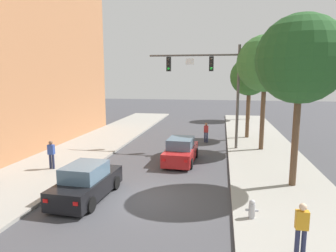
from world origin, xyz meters
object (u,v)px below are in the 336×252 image
object	(u,v)px
car_following_black	(87,183)
street_tree_nearest	(301,60)
street_tree_farthest	(250,72)
street_tree_second	(265,64)
pedestrian_sidewalk_left_walker	(51,153)
traffic_signal_mast	(212,78)
pedestrian_sidewalk_right_walker	(302,227)
fire_hydrant	(252,209)
car_lead_red	(181,151)
pedestrian_crossing_road	(206,132)
street_tree_third	(249,77)

from	to	relation	value
car_following_black	street_tree_nearest	size ratio (longest dim) A/B	0.53
street_tree_farthest	street_tree_second	bearing A→B (deg)	-91.56
car_following_black	pedestrian_sidewalk_left_walker	bearing A→B (deg)	138.05
traffic_signal_mast	street_tree_second	world-z (taller)	street_tree_second
pedestrian_sidewalk_left_walker	pedestrian_sidewalk_right_walker	world-z (taller)	same
car_following_black	pedestrian_sidewalk_left_walker	xyz separation A→B (m)	(-3.72, 3.34, 0.34)
pedestrian_sidewalk_left_walker	fire_hydrant	distance (m)	11.62
traffic_signal_mast	car_lead_red	world-z (taller)	traffic_signal_mast
fire_hydrant	street_tree_second	distance (m)	12.90
fire_hydrant	car_following_black	bearing A→B (deg)	172.04
pedestrian_crossing_road	street_tree_third	bearing A→B (deg)	31.16
car_lead_red	pedestrian_sidewalk_left_walker	bearing A→B (deg)	-156.19
pedestrian_sidewalk_right_walker	street_tree_farthest	xyz separation A→B (m)	(0.98, 30.07, 4.92)
traffic_signal_mast	pedestrian_crossing_road	bearing A→B (deg)	101.82
car_lead_red	pedestrian_crossing_road	bearing A→B (deg)	78.64
pedestrian_sidewalk_right_walker	street_tree_nearest	distance (m)	8.13
traffic_signal_mast	pedestrian_sidewalk_left_walker	size ratio (longest dim) A/B	4.57
car_lead_red	fire_hydrant	distance (m)	8.32
street_tree_nearest	pedestrian_sidewalk_left_walker	bearing A→B (deg)	178.44
car_lead_red	traffic_signal_mast	bearing A→B (deg)	66.27
car_following_black	street_tree_second	world-z (taller)	street_tree_second
pedestrian_sidewalk_right_walker	street_tree_second	distance (m)	14.63
street_tree_third	pedestrian_crossing_road	bearing A→B (deg)	-148.84
street_tree_second	street_tree_nearest	bearing A→B (deg)	-85.47
car_lead_red	street_tree_nearest	bearing A→B (deg)	-30.16
car_following_black	street_tree_second	xyz separation A→B (m)	(8.75, 10.42, 5.57)
car_following_black	pedestrian_sidewalk_left_walker	distance (m)	5.01
car_lead_red	street_tree_second	distance (m)	8.70
car_following_black	street_tree_farthest	distance (m)	28.85
pedestrian_sidewalk_right_walker	street_tree_second	world-z (taller)	street_tree_second
traffic_signal_mast	fire_hydrant	xyz separation A→B (m)	(1.96, -11.40, -4.84)
car_following_black	street_tree_nearest	bearing A→B (deg)	17.74
car_lead_red	street_tree_farthest	size ratio (longest dim) A/B	0.55
traffic_signal_mast	fire_hydrant	bearing A→B (deg)	-80.27
car_lead_red	street_tree_farthest	bearing A→B (deg)	73.99
car_lead_red	car_following_black	world-z (taller)	same
car_following_black	fire_hydrant	bearing A→B (deg)	-7.96
street_tree_third	street_tree_farthest	bearing A→B (deg)	84.70
traffic_signal_mast	pedestrian_sidewalk_right_walker	bearing A→B (deg)	-77.12
traffic_signal_mast	pedestrian_sidewalk_right_walker	xyz separation A→B (m)	(3.12, -13.66, -4.28)
traffic_signal_mast	fire_hydrant	size ratio (longest dim) A/B	10.42
car_lead_red	pedestrian_crossing_road	distance (m)	6.38
traffic_signal_mast	pedestrian_sidewalk_right_walker	distance (m)	14.65
pedestrian_sidewalk_right_walker	traffic_signal_mast	bearing A→B (deg)	102.88
car_lead_red	car_following_black	xyz separation A→B (m)	(-3.36, -6.47, 0.00)
fire_hydrant	street_tree_second	bearing A→B (deg)	81.51
pedestrian_crossing_road	street_tree_second	size ratio (longest dim) A/B	0.20
traffic_signal_mast	pedestrian_crossing_road	distance (m)	5.02
pedestrian_crossing_road	street_tree_nearest	distance (m)	12.03
traffic_signal_mast	car_following_black	distance (m)	12.48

